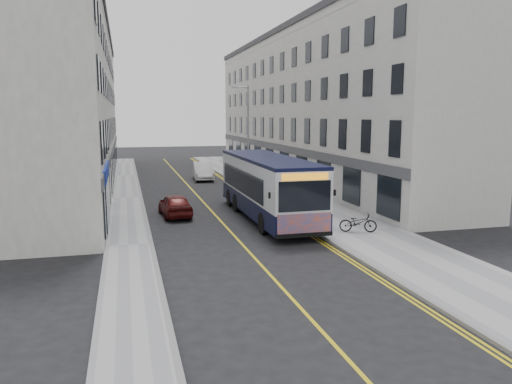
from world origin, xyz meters
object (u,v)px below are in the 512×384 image
pedestrian_near (274,177)px  car_white (203,171)px  bicycle (358,222)px  streetlamp (247,134)px  pedestrian_far (262,174)px  city_bus (267,185)px  car_maroon (175,205)px

pedestrian_near → car_white: 9.22m
bicycle → streetlamp: bearing=26.4°
pedestrian_far → car_white: size_ratio=0.33×
city_bus → bicycle: size_ratio=6.62×
car_white → pedestrian_near: bearing=-57.9°
pedestrian_far → car_maroon: bearing=-124.1°
city_bus → pedestrian_near: size_ratio=6.47×
bicycle → car_white: car_white is taller
city_bus → car_maroon: 5.51m
bicycle → pedestrian_near: size_ratio=0.98×
pedestrian_near → pedestrian_far: size_ratio=1.17×
city_bus → bicycle: bearing=-56.0°
bicycle → car_maroon: (-8.23, 6.80, 0.07)m
streetlamp → pedestrian_near: 3.98m
pedestrian_near → car_maroon: size_ratio=0.48×
bicycle → pedestrian_far: bearing=19.6°
streetlamp → pedestrian_far: size_ratio=5.02×
streetlamp → car_maroon: (-6.46, -8.83, -3.72)m
bicycle → car_white: 23.10m
streetlamp → pedestrian_near: bearing=-29.6°
pedestrian_near → car_white: pedestrian_near is taller
pedestrian_near → car_maroon: bearing=-128.5°
streetlamp → city_bus: 11.20m
streetlamp → car_maroon: 11.55m
bicycle → car_maroon: size_ratio=0.47×
city_bus → pedestrian_near: (3.37, 9.74, -0.86)m
bicycle → car_white: (-4.14, 22.73, 0.19)m
pedestrian_far → car_maroon: 14.16m
city_bus → pedestrian_far: 13.88m
streetlamp → pedestrian_far: streetlamp is taller
pedestrian_near → streetlamp: bearing=159.0°
car_white → car_maroon: (-4.09, -15.93, -0.12)m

